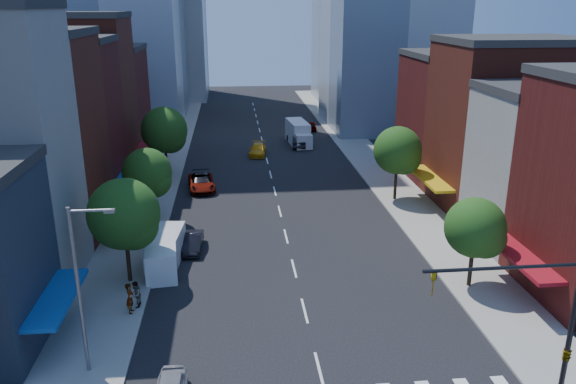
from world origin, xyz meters
The scene contains 28 objects.
ground centered at (0.00, 0.00, 0.00)m, with size 220.00×220.00×0.00m, color black.
sidewalk_left centered at (-12.50, 40.00, 0.07)m, with size 5.00×120.00×0.15m, color gray.
sidewalk_right centered at (12.50, 40.00, 0.07)m, with size 5.00×120.00×0.15m, color gray.
bldg_left_2 centered at (-21.00, 20.50, 8.00)m, with size 12.00×9.00×16.00m, color #581E14.
bldg_left_3 centered at (-21.00, 29.00, 7.50)m, with size 12.00×8.00×15.00m, color #4D1413.
bldg_left_4 centered at (-21.00, 37.50, 8.50)m, with size 12.00×9.00×17.00m, color #581E14.
bldg_left_5 centered at (-21.00, 47.00, 6.50)m, with size 12.00×10.00×13.00m, color #4D1413.
bldg_right_1 centered at (21.00, 15.00, 6.00)m, with size 12.00×8.00×12.00m, color beige.
bldg_right_2 centered at (21.00, 24.00, 7.50)m, with size 12.00×10.00×15.00m, color #581E14.
bldg_right_3 centered at (21.00, 34.00, 6.50)m, with size 12.00×10.00×13.00m, color #4D1413.
traffic_signal centered at (9.94, -4.50, 4.16)m, with size 7.24×2.24×8.00m.
streetlight centered at (-11.81, 1.00, 5.28)m, with size 2.25×0.25×9.00m.
tree_left_near centered at (-11.35, 10.92, 4.87)m, with size 4.80×4.80×7.30m.
tree_left_mid centered at (-11.35, 21.92, 4.53)m, with size 4.20×4.20×6.65m.
tree_left_far centered at (-11.35, 35.92, 5.20)m, with size 5.00×5.00×7.75m.
tree_right_near centered at (11.65, 7.92, 4.19)m, with size 4.00×4.00×6.20m.
tree_right_far centered at (11.65, 25.92, 4.86)m, with size 4.60×4.60×7.20m.
parked_car_second centered at (-7.50, 16.01, 0.66)m, with size 1.39×3.98×1.31m, color black.
parked_car_third centered at (-7.50, 31.28, 0.76)m, with size 2.54×5.50×1.53m, color #999999.
parked_car_rear centered at (-7.50, 31.35, 0.76)m, with size 2.14×5.27×1.53m, color black.
cargo_van_near centered at (-9.36, 13.98, 1.11)m, with size 2.61×5.46×2.25m.
cargo_van_far centered at (-9.49, 12.50, 1.12)m, with size 2.66×5.49×2.26m.
taxi centered at (-1.00, 44.95, 0.71)m, with size 1.98×4.86×1.41m, color orange.
traffic_car_oncoming centered at (4.78, 48.72, 0.82)m, with size 1.73×4.97×1.64m, color black.
traffic_car_far centered at (7.82, 59.21, 0.66)m, with size 1.55×3.85×1.31m, color #999999.
box_truck centered at (4.88, 50.40, 1.46)m, with size 2.98×7.84×3.08m.
pedestrian_near centered at (-10.73, 6.64, 1.14)m, with size 0.72×0.47×1.98m, color #999999.
pedestrian_far centered at (-10.50, 7.30, 1.01)m, with size 0.83×0.65×1.72m, color #999999.
Camera 1 is at (-4.15, -24.75, 18.18)m, focal length 35.00 mm.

